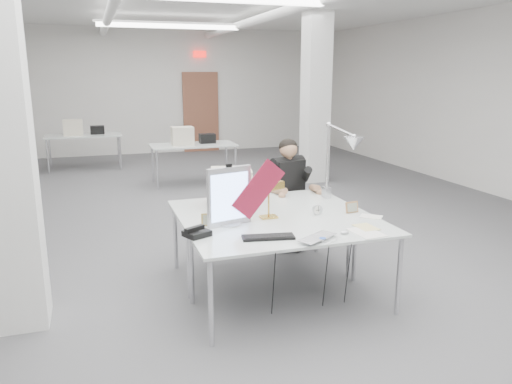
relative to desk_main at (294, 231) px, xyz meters
The scene contains 23 objects.
room_shell 2.80m from the desk_main, 89.21° to the left, with size 10.04×14.04×3.24m.
desk_main is the anchor object (origin of this frame).
desk_second 0.90m from the desk_main, 90.00° to the left, with size 1.80×0.90×0.03m, color silver.
bg_desk_a 5.50m from the desk_main, 87.92° to the left, with size 1.60×0.80×0.03m, color silver.
bg_desk_b 7.91m from the desk_main, 103.16° to the left, with size 1.60×0.80×0.03m, color silver.
filing_cabinet 9.80m from the desk_main, 110.93° to the left, with size 0.45×0.55×1.20m, color gray.
office_chair 1.68m from the desk_main, 70.59° to the left, with size 0.47×0.47×0.96m, color black, non-canonical shape.
seated_person 1.62m from the desk_main, 70.00° to the left, with size 0.47×0.59×0.88m, color black, non-canonical shape.
monitor 0.65m from the desk_main, 147.42° to the left, with size 0.43×0.04×0.53m, color #BDBCC1.
pennant 0.49m from the desk_main, 129.43° to the left, with size 0.53×0.01×0.22m, color maroon.
keyboard 0.33m from the desk_main, 152.02° to the right, with size 0.43×0.14×0.02m, color black.
laptop 0.38m from the desk_main, 74.76° to the right, with size 0.38×0.24×0.03m, color silver.
mouse 0.44m from the desk_main, 34.12° to the right, with size 0.08×0.05×0.03m, color silver.
bankers_lamp 0.46m from the desk_main, 101.79° to the left, with size 0.29×0.12×0.33m, color #BB933A, non-canonical shape.
desk_phone 0.85m from the desk_main, behind, with size 0.20×0.18×0.05m, color black.
picture_frame_left 0.76m from the desk_main, 152.91° to the left, with size 0.14×0.01×0.11m, color tan.
picture_frame_right 0.82m from the desk_main, 23.49° to the left, with size 0.14×0.01×0.11m, color #B57F4E.
desk_clock 0.54m from the desk_main, 42.52° to the left, with size 0.10×0.10×0.03m, color #B8B9BD.
paper_stack_a 0.62m from the desk_main, 26.53° to the right, with size 0.22×0.31×0.01m, color silver.
paper_stack_b 0.65m from the desk_main, 13.49° to the right, with size 0.16×0.22×0.01m, color #D2C37D.
paper_stack_c 0.86m from the desk_main, ahead, with size 0.20×0.14×0.01m, color silver.
beige_monitor 0.99m from the desk_main, 108.37° to the left, with size 0.41×0.39×0.39m, color #BCB39C.
architect_lamp 1.15m from the desk_main, 41.85° to the left, with size 0.25×0.73×0.94m, color silver, non-canonical shape.
Camera 1 is at (-1.61, -6.35, 2.10)m, focal length 35.00 mm.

